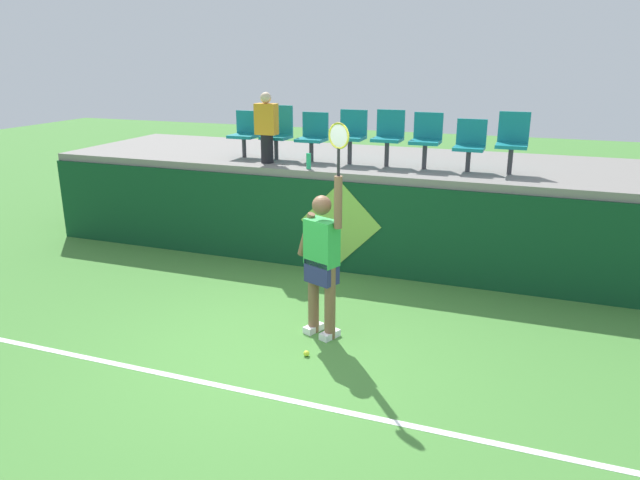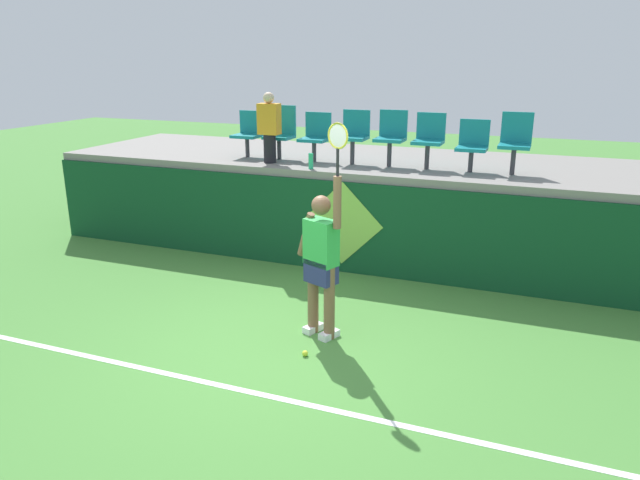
{
  "view_description": "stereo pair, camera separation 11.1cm",
  "coord_description": "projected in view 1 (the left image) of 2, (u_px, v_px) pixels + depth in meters",
  "views": [
    {
      "loc": [
        2.56,
        -5.46,
        3.2
      ],
      "look_at": [
        0.16,
        0.99,
        1.05
      ],
      "focal_mm": 33.49,
      "sensor_mm": 36.0,
      "label": 1
    },
    {
      "loc": [
        2.66,
        -5.42,
        3.2
      ],
      "look_at": [
        0.16,
        0.99,
        1.05
      ],
      "focal_mm": 33.49,
      "sensor_mm": 36.0,
      "label": 2
    }
  ],
  "objects": [
    {
      "name": "ground_plane",
      "position": [
        276.0,
        352.0,
        6.69
      ],
      "size": [
        40.0,
        40.0,
        0.0
      ],
      "primitive_type": "plane",
      "color": "#478438"
    },
    {
      "name": "court_back_wall",
      "position": [
        352.0,
        227.0,
        9.0
      ],
      "size": [
        10.87,
        0.2,
        1.4
      ],
      "primitive_type": "cube",
      "color": "#0F4223",
      "rests_on": "ground_plane"
    },
    {
      "name": "spectator_platform",
      "position": [
        378.0,
        162.0,
        10.03
      ],
      "size": [
        10.87,
        2.89,
        0.12
      ],
      "primitive_type": "cube",
      "color": "gray",
      "rests_on": "court_back_wall"
    },
    {
      "name": "court_baseline_stripe",
      "position": [
        241.0,
        390.0,
        5.93
      ],
      "size": [
        9.79,
        0.08,
        0.01
      ],
      "primitive_type": "cube",
      "color": "white",
      "rests_on": "ground_plane"
    },
    {
      "name": "tennis_player",
      "position": [
        322.0,
        258.0,
        6.83
      ],
      "size": [
        0.72,
        0.38,
        2.52
      ],
      "color": "white",
      "rests_on": "ground_plane"
    },
    {
      "name": "tennis_ball",
      "position": [
        306.0,
        353.0,
        6.6
      ],
      "size": [
        0.07,
        0.07,
        0.07
      ],
      "primitive_type": "sphere",
      "color": "#D1E533",
      "rests_on": "ground_plane"
    },
    {
      "name": "water_bottle",
      "position": [
        309.0,
        161.0,
        9.07
      ],
      "size": [
        0.07,
        0.07,
        0.24
      ],
      "primitive_type": "cylinder",
      "color": "#26B272",
      "rests_on": "spectator_platform"
    },
    {
      "name": "stadium_chair_0",
      "position": [
        246.0,
        132.0,
        10.07
      ],
      "size": [
        0.44,
        0.42,
        0.76
      ],
      "color": "#38383D",
      "rests_on": "spectator_platform"
    },
    {
      "name": "stadium_chair_1",
      "position": [
        278.0,
        131.0,
        9.87
      ],
      "size": [
        0.44,
        0.42,
        0.87
      ],
      "color": "#38383D",
      "rests_on": "spectator_platform"
    },
    {
      "name": "stadium_chair_2",
      "position": [
        313.0,
        135.0,
        9.67
      ],
      "size": [
        0.44,
        0.42,
        0.78
      ],
      "color": "#38383D",
      "rests_on": "spectator_platform"
    },
    {
      "name": "stadium_chair_3",
      "position": [
        351.0,
        133.0,
        9.44
      ],
      "size": [
        0.44,
        0.42,
        0.84
      ],
      "color": "#38383D",
      "rests_on": "spectator_platform"
    },
    {
      "name": "stadium_chair_4",
      "position": [
        389.0,
        135.0,
        9.23
      ],
      "size": [
        0.44,
        0.42,
        0.85
      ],
      "color": "#38383D",
      "rests_on": "spectator_platform"
    },
    {
      "name": "stadium_chair_5",
      "position": [
        426.0,
        137.0,
        9.04
      ],
      "size": [
        0.44,
        0.42,
        0.83
      ],
      "color": "#38383D",
      "rests_on": "spectator_platform"
    },
    {
      "name": "stadium_chair_6",
      "position": [
        470.0,
        143.0,
        8.84
      ],
      "size": [
        0.44,
        0.42,
        0.76
      ],
      "color": "#38383D",
      "rests_on": "spectator_platform"
    },
    {
      "name": "stadium_chair_7",
      "position": [
        512.0,
        140.0,
        8.62
      ],
      "size": [
        0.44,
        0.42,
        0.88
      ],
      "color": "#38383D",
      "rests_on": "spectator_platform"
    },
    {
      "name": "spectator_0",
      "position": [
        267.0,
        127.0,
        9.45
      ],
      "size": [
        0.34,
        0.2,
        1.11
      ],
      "color": "black",
      "rests_on": "spectator_platform"
    },
    {
      "name": "wall_signage_mount",
      "position": [
        340.0,
        271.0,
        9.17
      ],
      "size": [
        1.27,
        0.01,
        1.41
      ],
      "color": "#0F4223",
      "rests_on": "ground_plane"
    }
  ]
}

